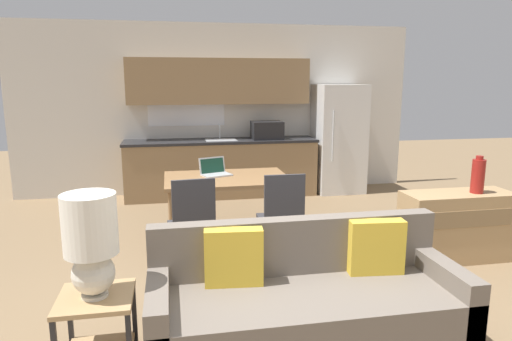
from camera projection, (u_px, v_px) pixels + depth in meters
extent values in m
cube|color=silver|center=(218.00, 110.00, 7.39)|extent=(6.40, 0.06, 2.70)
cube|color=white|center=(186.00, 94.00, 7.21)|extent=(1.21, 0.01, 1.01)
cube|color=#8E704C|center=(222.00, 169.00, 7.24)|extent=(2.98, 0.62, 0.86)
cube|color=#232326|center=(221.00, 141.00, 7.15)|extent=(3.01, 0.65, 0.04)
cube|color=#B2B5B7|center=(221.00, 140.00, 7.10)|extent=(0.48, 0.36, 0.01)
cylinder|color=#B7BABC|center=(220.00, 131.00, 7.24)|extent=(0.02, 0.02, 0.24)
cube|color=#8E704C|center=(219.00, 81.00, 7.11)|extent=(2.83, 0.34, 0.70)
cube|color=black|center=(267.00, 130.00, 7.20)|extent=(0.48, 0.36, 0.28)
cube|color=white|center=(339.00, 139.00, 7.47)|extent=(0.77, 0.66, 1.75)
cylinder|color=silver|center=(333.00, 136.00, 7.07)|extent=(0.02, 0.02, 0.79)
cube|color=olive|center=(227.00, 179.00, 5.18)|extent=(1.40, 0.94, 0.04)
cylinder|color=olive|center=(171.00, 224.00, 4.74)|extent=(0.05, 0.05, 0.69)
cylinder|color=olive|center=(290.00, 217.00, 4.98)|extent=(0.05, 0.05, 0.69)
cylinder|color=olive|center=(171.00, 203.00, 5.53)|extent=(0.05, 0.05, 0.69)
cylinder|color=olive|center=(273.00, 198.00, 5.77)|extent=(0.05, 0.05, 0.69)
cylinder|color=#3D2D1E|center=(165.00, 332.00, 3.26)|extent=(0.05, 0.05, 0.10)
cylinder|color=#3D2D1E|center=(412.00, 307.00, 3.61)|extent=(0.05, 0.05, 0.10)
cube|color=#6B6056|center=(308.00, 314.00, 3.09)|extent=(2.12, 0.80, 0.33)
cube|color=#6B6056|center=(295.00, 266.00, 3.37)|extent=(2.12, 0.14, 0.74)
cube|color=#6B6056|center=(159.00, 318.00, 2.89)|extent=(0.14, 0.80, 0.47)
cube|color=#6B6056|center=(441.00, 292.00, 3.26)|extent=(0.14, 0.80, 0.47)
cube|color=gold|center=(234.00, 257.00, 3.12)|extent=(0.41, 0.16, 0.40)
cube|color=gold|center=(376.00, 247.00, 3.31)|extent=(0.41, 0.16, 0.40)
cube|color=tan|center=(96.00, 298.00, 2.83)|extent=(0.46, 0.46, 0.03)
cube|color=#232326|center=(70.00, 321.00, 3.04)|extent=(0.03, 0.03, 0.47)
cube|color=#232326|center=(134.00, 315.00, 3.11)|extent=(0.03, 0.03, 0.47)
cylinder|color=silver|center=(95.00, 295.00, 2.82)|extent=(0.16, 0.16, 0.02)
sphere|color=silver|center=(93.00, 274.00, 2.79)|extent=(0.26, 0.26, 0.26)
cylinder|color=white|center=(90.00, 224.00, 2.73)|extent=(0.32, 0.32, 0.37)
cube|color=tan|center=(456.00, 226.00, 4.67)|extent=(1.12, 0.42, 0.70)
cube|color=olive|center=(471.00, 219.00, 4.43)|extent=(0.90, 0.01, 0.17)
cylinder|color=maroon|center=(478.00, 176.00, 4.56)|extent=(0.13, 0.13, 0.34)
cylinder|color=maroon|center=(480.00, 158.00, 4.52)|extent=(0.07, 0.07, 0.04)
cube|color=#38383D|center=(280.00, 220.00, 4.62)|extent=(0.43, 0.43, 0.04)
cube|color=#38383D|center=(285.00, 200.00, 4.38)|extent=(0.40, 0.04, 0.49)
cylinder|color=black|center=(292.00, 234.00, 4.85)|extent=(0.03, 0.03, 0.41)
cylinder|color=black|center=(260.00, 236.00, 4.80)|extent=(0.03, 0.03, 0.41)
cylinder|color=black|center=(300.00, 246.00, 4.53)|extent=(0.03, 0.03, 0.41)
cylinder|color=black|center=(267.00, 248.00, 4.47)|extent=(0.03, 0.03, 0.41)
cube|color=#38383D|center=(191.00, 227.00, 4.41)|extent=(0.46, 0.46, 0.04)
cube|color=#38383D|center=(194.00, 205.00, 4.17)|extent=(0.40, 0.07, 0.49)
cylinder|color=black|center=(206.00, 241.00, 4.66)|extent=(0.03, 0.03, 0.41)
cylinder|color=black|center=(172.00, 244.00, 4.56)|extent=(0.03, 0.03, 0.41)
cylinder|color=black|center=(213.00, 253.00, 4.34)|extent=(0.03, 0.03, 0.41)
cylinder|color=black|center=(177.00, 257.00, 4.24)|extent=(0.03, 0.03, 0.41)
cube|color=#B7BABC|center=(217.00, 175.00, 5.26)|extent=(0.38, 0.32, 0.02)
cube|color=#B7BABC|center=(212.00, 166.00, 5.34)|extent=(0.32, 0.16, 0.20)
cube|color=#143828|center=(212.00, 166.00, 5.33)|extent=(0.28, 0.13, 0.17)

